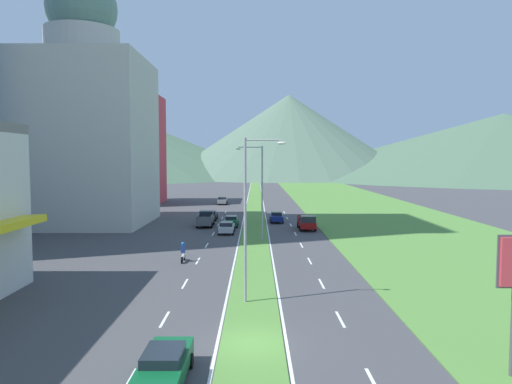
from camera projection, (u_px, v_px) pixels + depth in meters
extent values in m
plane|color=#424244|center=(252.00, 344.00, 23.96)|extent=(600.00, 600.00, 0.00)
cube|color=#518438|center=(255.00, 212.00, 83.82)|extent=(3.20, 240.00, 0.06)
cube|color=#518438|center=(372.00, 212.00, 83.82)|extent=(24.00, 240.00, 0.06)
cube|color=silver|center=(128.00, 383.00, 19.81)|extent=(0.16, 2.80, 0.01)
cube|color=silver|center=(165.00, 319.00, 27.71)|extent=(0.16, 2.80, 0.01)
cube|color=silver|center=(185.00, 284.00, 35.61)|extent=(0.16, 2.80, 0.01)
cube|color=silver|center=(198.00, 261.00, 43.51)|extent=(0.16, 2.80, 0.01)
cube|color=silver|center=(207.00, 245.00, 51.41)|extent=(0.16, 2.80, 0.01)
cube|color=silver|center=(213.00, 234.00, 59.32)|extent=(0.16, 2.80, 0.01)
cube|color=silver|center=(218.00, 225.00, 67.22)|extent=(0.16, 2.80, 0.01)
cube|color=silver|center=(222.00, 218.00, 75.12)|extent=(0.16, 2.80, 0.01)
cube|color=silver|center=(225.00, 212.00, 83.02)|extent=(0.16, 2.80, 0.01)
cube|color=silver|center=(374.00, 383.00, 19.81)|extent=(0.16, 2.80, 0.01)
cube|color=silver|center=(340.00, 319.00, 27.71)|extent=(0.16, 2.80, 0.01)
cube|color=silver|center=(322.00, 284.00, 35.61)|extent=(0.16, 2.80, 0.01)
cube|color=silver|center=(310.00, 261.00, 43.52)|extent=(0.16, 2.80, 0.01)
cube|color=silver|center=(301.00, 245.00, 51.42)|extent=(0.16, 2.80, 0.01)
cube|color=silver|center=(295.00, 234.00, 59.32)|extent=(0.16, 2.80, 0.01)
cube|color=silver|center=(291.00, 225.00, 67.22)|extent=(0.16, 2.80, 0.01)
cube|color=silver|center=(287.00, 218.00, 75.12)|extent=(0.16, 2.80, 0.01)
cube|color=silver|center=(284.00, 212.00, 83.02)|extent=(0.16, 2.80, 0.01)
cube|color=silver|center=(245.00, 212.00, 83.82)|extent=(0.16, 240.00, 0.01)
cube|color=silver|center=(265.00, 212.00, 83.82)|extent=(0.16, 240.00, 0.01)
cube|color=beige|center=(85.00, 142.00, 67.79)|extent=(17.52, 17.52, 23.36)
cylinder|color=beige|center=(82.00, 44.00, 66.84)|extent=(10.20, 10.20, 3.89)
sphere|color=slate|center=(82.00, 9.00, 66.50)|extent=(9.72, 9.72, 9.72)
cube|color=#D83847|center=(124.00, 150.00, 98.12)|extent=(14.76, 14.76, 22.32)
cone|color=#47664C|center=(75.00, 136.00, 259.31)|extent=(215.69, 215.69, 42.90)
cone|color=#516B56|center=(289.00, 136.00, 244.78)|extent=(128.07, 128.07, 41.85)
cone|color=#47664C|center=(503.00, 145.00, 246.87)|extent=(238.46, 238.46, 32.55)
cylinder|color=#99999E|center=(245.00, 221.00, 30.58)|extent=(0.18, 0.18, 10.63)
cylinder|color=#99999E|center=(263.00, 140.00, 30.16)|extent=(2.32, 0.20, 0.10)
ellipsoid|color=silver|center=(282.00, 143.00, 30.13)|extent=(0.56, 0.28, 0.20)
cylinder|color=#99999E|center=(262.00, 193.00, 54.10)|extent=(0.18, 0.18, 10.75)
cylinder|color=#99999E|center=(250.00, 147.00, 53.68)|extent=(2.68, 0.21, 0.10)
ellipsoid|color=silver|center=(238.00, 149.00, 53.64)|extent=(0.56, 0.28, 0.20)
cube|color=black|center=(210.00, 216.00, 72.46)|extent=(1.87, 4.17, 0.72)
cube|color=black|center=(210.00, 212.00, 72.26)|extent=(1.61, 1.83, 0.42)
cylinder|color=black|center=(206.00, 217.00, 73.78)|extent=(0.22, 0.64, 0.64)
cylinder|color=black|center=(217.00, 217.00, 73.78)|extent=(0.22, 0.64, 0.64)
cylinder|color=black|center=(204.00, 219.00, 71.20)|extent=(0.22, 0.64, 0.64)
cylinder|color=black|center=(216.00, 219.00, 71.20)|extent=(0.22, 0.64, 0.64)
cube|color=#B2B2B7|center=(227.00, 228.00, 59.90)|extent=(1.78, 4.70, 0.63)
cube|color=black|center=(227.00, 224.00, 59.67)|extent=(1.53, 2.07, 0.47)
cylinder|color=black|center=(221.00, 229.00, 61.37)|extent=(0.22, 0.64, 0.64)
cylinder|color=black|center=(234.00, 229.00, 61.37)|extent=(0.22, 0.64, 0.64)
cylinder|color=black|center=(219.00, 232.00, 58.47)|extent=(0.22, 0.64, 0.64)
cylinder|color=black|center=(233.00, 232.00, 58.47)|extent=(0.22, 0.64, 0.64)
cube|color=navy|center=(276.00, 218.00, 70.11)|extent=(1.78, 4.44, 0.72)
cube|color=black|center=(276.00, 213.00, 70.25)|extent=(1.53, 1.96, 0.48)
cylinder|color=black|center=(283.00, 221.00, 68.76)|extent=(0.22, 0.64, 0.64)
cylinder|color=black|center=(271.00, 221.00, 68.76)|extent=(0.22, 0.64, 0.64)
cylinder|color=black|center=(282.00, 219.00, 71.51)|extent=(0.22, 0.64, 0.64)
cylinder|color=black|center=(270.00, 219.00, 71.51)|extent=(0.22, 0.64, 0.64)
cube|color=#0C5128|center=(231.00, 222.00, 65.55)|extent=(1.72, 4.34, 0.75)
cube|color=black|center=(231.00, 217.00, 65.34)|extent=(1.48, 1.91, 0.44)
cylinder|color=black|center=(226.00, 223.00, 66.92)|extent=(0.22, 0.64, 0.64)
cylinder|color=black|center=(238.00, 223.00, 66.92)|extent=(0.22, 0.64, 0.64)
cylinder|color=black|center=(225.00, 226.00, 64.24)|extent=(0.22, 0.64, 0.64)
cylinder|color=black|center=(237.00, 226.00, 64.24)|extent=(0.22, 0.64, 0.64)
cube|color=#0C5128|center=(164.00, 367.00, 19.80)|extent=(1.82, 4.77, 0.76)
cube|color=black|center=(163.00, 355.00, 19.57)|extent=(1.56, 2.10, 0.41)
cylinder|color=black|center=(151.00, 361.00, 21.30)|extent=(0.22, 0.64, 0.64)
cylinder|color=black|center=(190.00, 361.00, 21.30)|extent=(0.22, 0.64, 0.64)
cube|color=slate|center=(222.00, 201.00, 97.53)|extent=(1.77, 4.39, 0.73)
cube|color=black|center=(222.00, 198.00, 97.31)|extent=(1.53, 1.93, 0.50)
cylinder|color=black|center=(219.00, 202.00, 98.91)|extent=(0.22, 0.64, 0.64)
cylinder|color=black|center=(227.00, 202.00, 98.91)|extent=(0.22, 0.64, 0.64)
cylinder|color=black|center=(218.00, 203.00, 96.19)|extent=(0.22, 0.64, 0.64)
cylinder|color=black|center=(226.00, 203.00, 96.19)|extent=(0.22, 0.64, 0.64)
cube|color=maroon|center=(307.00, 223.00, 62.88)|extent=(2.00, 5.40, 0.80)
cube|color=black|center=(308.00, 219.00, 61.23)|extent=(1.84, 2.00, 0.80)
cube|color=maroon|center=(313.00, 218.00, 63.93)|extent=(0.10, 3.20, 0.44)
cube|color=maroon|center=(299.00, 218.00, 63.93)|extent=(0.10, 3.20, 0.44)
cube|color=maroon|center=(304.00, 216.00, 65.48)|extent=(1.84, 0.10, 0.44)
cylinder|color=black|center=(315.00, 228.00, 61.29)|extent=(0.26, 0.80, 0.80)
cylinder|color=black|center=(300.00, 228.00, 61.29)|extent=(0.26, 0.80, 0.80)
cylinder|color=black|center=(312.00, 225.00, 64.52)|extent=(0.26, 0.80, 0.80)
cylinder|color=black|center=(298.00, 225.00, 64.52)|extent=(0.26, 0.80, 0.80)
cube|color=#515459|center=(205.00, 221.00, 65.84)|extent=(2.00, 5.40, 0.80)
cube|color=black|center=(207.00, 213.00, 67.38)|extent=(1.84, 2.00, 0.80)
cube|color=#515459|center=(198.00, 217.00, 64.70)|extent=(0.10, 3.20, 0.44)
cube|color=#515459|center=(212.00, 217.00, 64.70)|extent=(0.10, 3.20, 0.44)
cube|color=#515459|center=(203.00, 218.00, 63.16)|extent=(1.84, 0.10, 0.44)
cylinder|color=black|center=(200.00, 222.00, 67.49)|extent=(0.26, 0.80, 0.80)
cylinder|color=black|center=(214.00, 222.00, 67.49)|extent=(0.26, 0.80, 0.80)
cylinder|color=black|center=(197.00, 225.00, 64.26)|extent=(0.26, 0.80, 0.80)
cylinder|color=black|center=(211.00, 225.00, 64.26)|extent=(0.26, 0.80, 0.80)
cylinder|color=black|center=(184.00, 257.00, 43.89)|extent=(0.10, 0.60, 0.60)
cylinder|color=black|center=(182.00, 260.00, 42.49)|extent=(0.12, 0.60, 0.60)
cube|color=silver|center=(183.00, 257.00, 43.18)|extent=(0.20, 1.12, 0.25)
ellipsoid|color=silver|center=(183.00, 252.00, 43.36)|extent=(0.24, 0.44, 0.24)
cube|color=navy|center=(183.00, 249.00, 43.03)|extent=(0.36, 0.28, 0.70)
sphere|color=blue|center=(183.00, 244.00, 43.05)|extent=(0.26, 0.26, 0.26)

